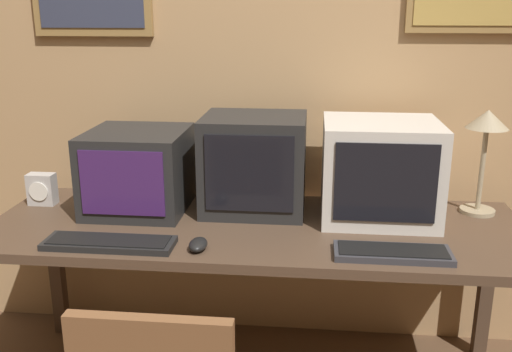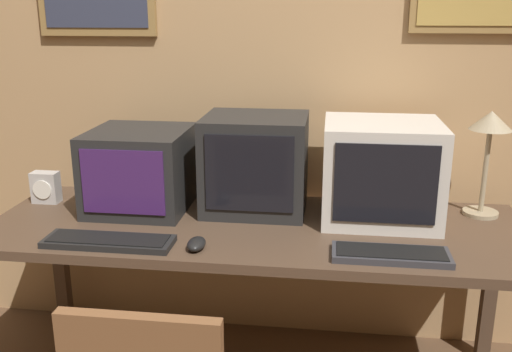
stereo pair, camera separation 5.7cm
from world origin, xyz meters
The scene contains 10 objects.
wall_back centered at (0.00, 1.47, 1.30)m, with size 8.00×0.08×2.60m.
desk centered at (0.00, 0.99, 0.65)m, with size 2.06×0.73×0.71m.
monitor_left centered at (-0.49, 1.12, 0.88)m, with size 0.39×0.41×0.33m.
monitor_center centered at (-0.03, 1.17, 0.91)m, with size 0.41×0.36×0.39m.
monitor_right centered at (0.47, 1.13, 0.90)m, with size 0.44×0.41×0.38m.
keyboard_main centered at (-0.49, 0.73, 0.73)m, with size 0.45×0.14×0.03m.
keyboard_side centered at (0.48, 0.75, 0.73)m, with size 0.39×0.14×0.03m.
mouse_near_keyboard centered at (-0.17, 0.73, 0.73)m, with size 0.06×0.10×0.04m.
desk_clock centered at (-0.92, 1.13, 0.78)m, with size 0.11×0.07×0.13m.
desk_lamp centered at (0.88, 1.22, 1.04)m, with size 0.16×0.16×0.42m.
Camera 2 is at (0.27, -1.03, 1.51)m, focal length 40.00 mm.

